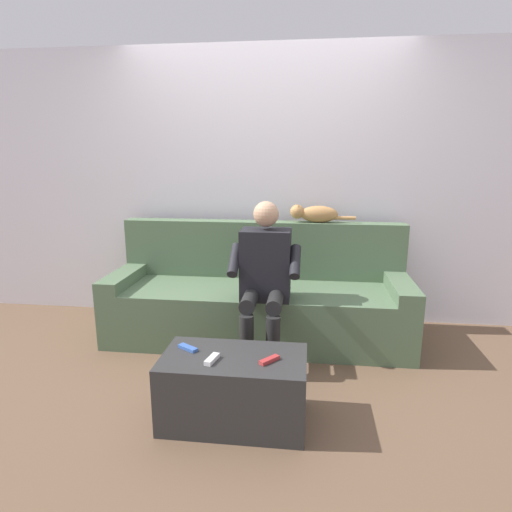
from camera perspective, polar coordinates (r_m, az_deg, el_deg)
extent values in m
plane|color=brown|center=(3.11, -1.29, -15.85)|extent=(8.00, 8.00, 0.00)
cube|color=silver|center=(3.97, 1.23, 9.09)|extent=(5.60, 0.06, 2.45)
cube|color=#516B4C|center=(3.55, 0.09, -7.97)|extent=(2.09, 0.65, 0.45)
cube|color=#516B4C|center=(3.86, 0.82, -2.36)|extent=(2.45, 0.17, 0.95)
cube|color=#516B4C|center=(3.59, 18.58, -7.61)|extent=(0.18, 0.65, 0.55)
cube|color=#516B4C|center=(3.83, -17.14, -6.17)|extent=(0.18, 0.65, 0.55)
cube|color=#2D2D2D|center=(2.59, -2.92, -17.12)|extent=(0.82, 0.46, 0.40)
cube|color=black|center=(3.21, 1.30, -1.13)|extent=(0.37, 0.26, 0.53)
sphere|color=tan|center=(3.14, 1.33, 5.57)|extent=(0.19, 0.19, 0.19)
cylinder|color=black|center=(3.08, 2.60, -5.82)|extent=(0.11, 0.38, 0.11)
cylinder|color=black|center=(3.10, -0.74, -5.70)|extent=(0.11, 0.38, 0.11)
cylinder|color=black|center=(3.01, 2.26, -12.05)|extent=(0.10, 0.10, 0.45)
cylinder|color=black|center=(3.03, -1.21, -11.88)|extent=(0.10, 0.10, 0.45)
cylinder|color=black|center=(3.11, 5.22, -0.76)|extent=(0.08, 0.27, 0.22)
cylinder|color=black|center=(3.15, -2.85, -0.52)|extent=(0.08, 0.27, 0.22)
ellipsoid|color=#B7844C|center=(3.73, 8.33, 5.51)|extent=(0.32, 0.12, 0.14)
sphere|color=#B7844C|center=(3.73, 5.48, 5.86)|extent=(0.12, 0.12, 0.12)
cone|color=#B7844C|center=(3.75, 5.60, 6.66)|extent=(0.04, 0.04, 0.04)
cone|color=#B7844C|center=(3.69, 5.57, 6.55)|extent=(0.04, 0.04, 0.04)
cylinder|color=#B7844C|center=(3.74, 11.70, 4.96)|extent=(0.18, 0.03, 0.03)
cube|color=#B73333|center=(2.43, 1.79, -13.60)|extent=(0.11, 0.12, 0.02)
cube|color=#3860B7|center=(2.60, -9.02, -11.93)|extent=(0.13, 0.10, 0.02)
cube|color=white|center=(2.45, -5.86, -13.44)|extent=(0.07, 0.13, 0.03)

